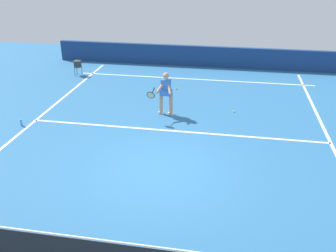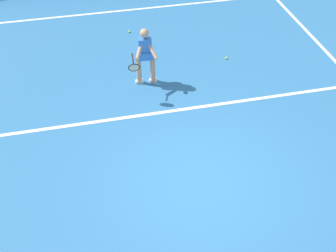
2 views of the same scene
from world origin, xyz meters
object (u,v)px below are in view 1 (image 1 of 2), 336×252
at_px(tennis_ball_near, 234,111).
at_px(tennis_player, 165,92).
at_px(tennis_ball_mid, 176,89).
at_px(ball_hopper, 78,64).
at_px(water_bottle, 21,123).

bearing_deg(tennis_ball_near, tennis_player, 14.63).
height_order(tennis_ball_mid, ball_hopper, ball_hopper).
xyz_separation_m(tennis_player, water_bottle, (4.58, 1.80, -0.73)).
xyz_separation_m(tennis_player, tennis_ball_mid, (0.03, -2.72, -0.81)).
height_order(tennis_player, tennis_ball_near, tennis_player).
bearing_deg(tennis_ball_near, tennis_ball_mid, -40.48).
bearing_deg(ball_hopper, tennis_player, 141.67).
height_order(tennis_ball_near, tennis_ball_mid, same).
distance_m(tennis_player, water_bottle, 4.97).
relative_size(tennis_player, water_bottle, 6.46).
xyz_separation_m(tennis_player, tennis_ball_near, (-2.41, -0.63, -0.81)).
xyz_separation_m(tennis_ball_near, ball_hopper, (7.32, -3.25, 0.51)).
relative_size(tennis_ball_mid, ball_hopper, 0.09).
xyz_separation_m(tennis_ball_mid, water_bottle, (4.54, 4.52, 0.09)).
xyz_separation_m(tennis_player, ball_hopper, (4.90, -3.88, -0.30)).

